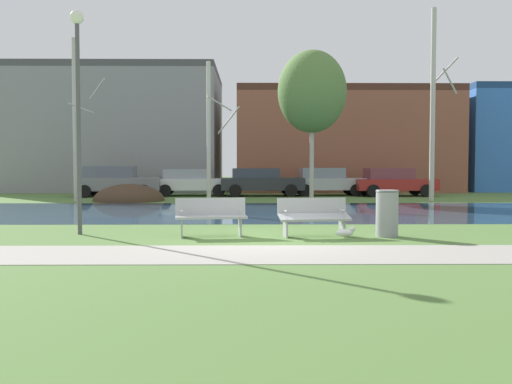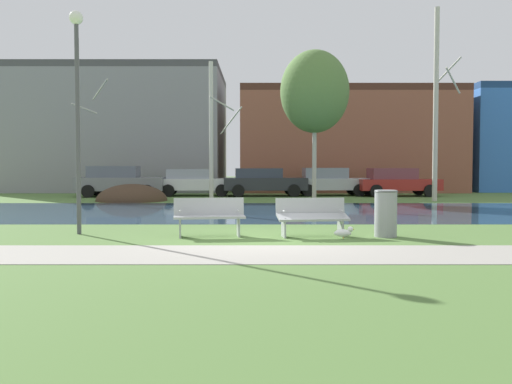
# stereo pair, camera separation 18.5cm
# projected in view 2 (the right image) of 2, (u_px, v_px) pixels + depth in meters

# --- Properties ---
(ground_plane) EXTENTS (120.00, 120.00, 0.00)m
(ground_plane) POSITION_uv_depth(u_px,v_px,m) (260.00, 207.00, 22.17)
(ground_plane) COLOR #517538
(paved_path_strip) EXTENTS (60.00, 2.19, 0.01)m
(paved_path_strip) POSITION_uv_depth(u_px,v_px,m) (264.00, 254.00, 10.34)
(paved_path_strip) COLOR #9E998E
(paved_path_strip) RESTS_ON ground
(river_band) EXTENTS (80.00, 8.72, 0.01)m
(river_band) POSITION_uv_depth(u_px,v_px,m) (261.00, 211.00, 19.91)
(river_band) COLOR #33516B
(river_band) RESTS_ON ground
(soil_mound) EXTENTS (3.19, 3.51, 1.53)m
(soil_mound) POSITION_uv_depth(u_px,v_px,m) (133.00, 201.00, 25.95)
(soil_mound) COLOR #423021
(soil_mound) RESTS_ON ground
(bench_left) EXTENTS (1.66, 0.75, 0.87)m
(bench_left) POSITION_uv_depth(u_px,v_px,m) (211.00, 216.00, 12.90)
(bench_left) COLOR #9EA0A3
(bench_left) RESTS_ON ground
(bench_right) EXTENTS (1.66, 0.75, 0.87)m
(bench_right) POSITION_uv_depth(u_px,v_px,m) (313.00, 216.00, 12.89)
(bench_right) COLOR #9EA0A3
(bench_right) RESTS_ON ground
(trash_bin) EXTENTS (0.53, 0.53, 1.06)m
(trash_bin) POSITION_uv_depth(u_px,v_px,m) (387.00, 213.00, 12.86)
(trash_bin) COLOR gray
(trash_bin) RESTS_ON ground
(seagull) EXTENTS (0.47, 0.17, 0.27)m
(seagull) POSITION_uv_depth(u_px,v_px,m) (345.00, 233.00, 12.56)
(seagull) COLOR white
(seagull) RESTS_ON ground
(streetlamp) EXTENTS (0.32, 0.32, 5.18)m
(streetlamp) POSITION_uv_depth(u_px,v_px,m) (79.00, 85.00, 13.24)
(streetlamp) COLOR #4C4C51
(streetlamp) RESTS_ON ground
(birch_far_left) EXTENTS (1.54, 2.32, 7.32)m
(birch_far_left) POSITION_uv_depth(u_px,v_px,m) (80.00, 119.00, 25.76)
(birch_far_left) COLOR #BCB7A8
(birch_far_left) RESTS_ON ground
(birch_left) EXTENTS (1.52, 2.44, 6.31)m
(birch_left) POSITION_uv_depth(u_px,v_px,m) (214.00, 130.00, 25.96)
(birch_left) COLOR beige
(birch_left) RESTS_ON ground
(birch_center_left) EXTENTS (3.15, 3.15, 6.88)m
(birch_center_left) POSITION_uv_depth(u_px,v_px,m) (316.00, 92.00, 26.06)
(birch_center_left) COLOR #BCB7A8
(birch_center_left) RESTS_ON ground
(birch_center) EXTENTS (1.23, 2.13, 8.65)m
(birch_center) POSITION_uv_depth(u_px,v_px,m) (438.00, 103.00, 25.54)
(birch_center) COLOR #BCB7A8
(birch_center) RESTS_ON ground
(parked_van_nearest_grey) EXTENTS (4.52, 2.29, 1.57)m
(parked_van_nearest_grey) POSITION_uv_depth(u_px,v_px,m) (120.00, 181.00, 29.39)
(parked_van_nearest_grey) COLOR slate
(parked_van_nearest_grey) RESTS_ON ground
(parked_sedan_second_white) EXTENTS (4.22, 2.26, 1.41)m
(parked_sedan_second_white) POSITION_uv_depth(u_px,v_px,m) (195.00, 182.00, 30.10)
(parked_sedan_second_white) COLOR silver
(parked_sedan_second_white) RESTS_ON ground
(parked_hatch_third_dark) EXTENTS (4.39, 2.16, 1.46)m
(parked_hatch_third_dark) POSITION_uv_depth(u_px,v_px,m) (265.00, 181.00, 29.84)
(parked_hatch_third_dark) COLOR #282B30
(parked_hatch_third_dark) RESTS_ON ground
(parked_wagon_fourth_silver) EXTENTS (4.12, 2.14, 1.48)m
(parked_wagon_fourth_silver) POSITION_uv_depth(u_px,v_px,m) (331.00, 181.00, 30.28)
(parked_wagon_fourth_silver) COLOR #B2B5BC
(parked_wagon_fourth_silver) RESTS_ON ground
(parked_suv_fifth_red) EXTENTS (4.25, 2.10, 1.46)m
(parked_suv_fifth_red) POSITION_uv_depth(u_px,v_px,m) (398.00, 182.00, 29.66)
(parked_suv_fifth_red) COLOR maroon
(parked_suv_fifth_red) RESTS_ON ground
(building_grey_warehouse) EXTENTS (14.08, 9.79, 7.65)m
(building_grey_warehouse) POSITION_uv_depth(u_px,v_px,m) (117.00, 132.00, 37.49)
(building_grey_warehouse) COLOR gray
(building_grey_warehouse) RESTS_ON ground
(building_brick_low) EXTENTS (13.30, 8.59, 6.30)m
(building_brick_low) POSITION_uv_depth(u_px,v_px,m) (346.00, 141.00, 36.78)
(building_brick_low) COLOR brown
(building_brick_low) RESTS_ON ground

